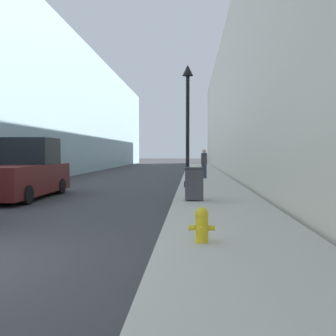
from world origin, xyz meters
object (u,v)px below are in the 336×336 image
Objects in this scene: trash_bin at (194,183)px; lamppost at (188,111)px; pedestrian_on_sidewalk at (204,164)px; fire_hydrant at (202,224)px; pickup_truck at (21,173)px.

lamppost is (-0.27, 4.64, 2.86)m from trash_bin.
lamppost reaches higher than pedestrian_on_sidewalk.
trash_bin is 10.42m from pedestrian_on_sidewalk.
pedestrian_on_sidewalk is (0.65, 10.40, 0.33)m from trash_bin.
lamppost reaches higher than trash_bin.
fire_hydrant is 10.80m from lamppost.
lamppost reaches higher than fire_hydrant.
pedestrian_on_sidewalk is (7.15, 8.87, 0.10)m from pickup_truck.
pickup_truck is 2.92× the size of pedestrian_on_sidewalk.
pedestrian_on_sidewalk is (0.55, 16.10, 0.56)m from fire_hydrant.
fire_hydrant is 16.12m from pedestrian_on_sidewalk.
lamppost is at bearing 26.54° from pickup_truck.
fire_hydrant is 9.80m from pickup_truck.
pickup_truck is at bearing -128.87° from pedestrian_on_sidewalk.
trash_bin is at bearing 91.03° from fire_hydrant.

